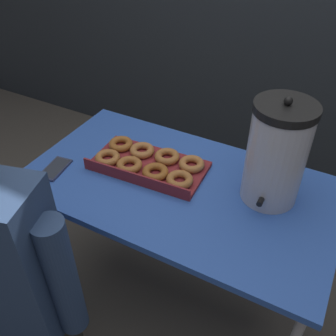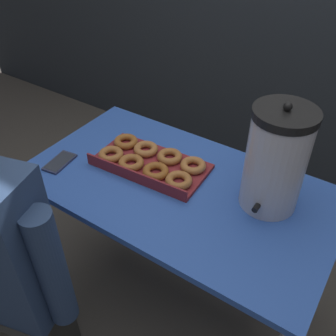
# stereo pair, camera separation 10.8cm
# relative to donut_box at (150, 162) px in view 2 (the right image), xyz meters

# --- Properties ---
(ground_plane) EXTENTS (12.00, 12.00, 0.00)m
(ground_plane) POSITION_rel_donut_box_xyz_m (0.16, -0.03, -0.75)
(ground_plane) COLOR #4C473F
(folding_table) EXTENTS (1.21, 0.68, 0.73)m
(folding_table) POSITION_rel_donut_box_xyz_m (0.16, -0.03, -0.08)
(folding_table) COLOR #2D56B2
(folding_table) RESTS_ON ground
(donut_box) EXTENTS (0.48, 0.27, 0.05)m
(donut_box) POSITION_rel_donut_box_xyz_m (0.00, 0.00, 0.00)
(donut_box) COLOR maroon
(donut_box) RESTS_ON folding_table
(coffee_urn) EXTENTS (0.21, 0.24, 0.41)m
(coffee_urn) POSITION_rel_donut_box_xyz_m (0.48, 0.07, 0.17)
(coffee_urn) COLOR #B7B7BC
(coffee_urn) RESTS_ON folding_table
(cell_phone) EXTENTS (0.09, 0.15, 0.01)m
(cell_phone) POSITION_rel_donut_box_xyz_m (-0.33, -0.19, -0.02)
(cell_phone) COLOR #2D334C
(cell_phone) RESTS_ON folding_table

